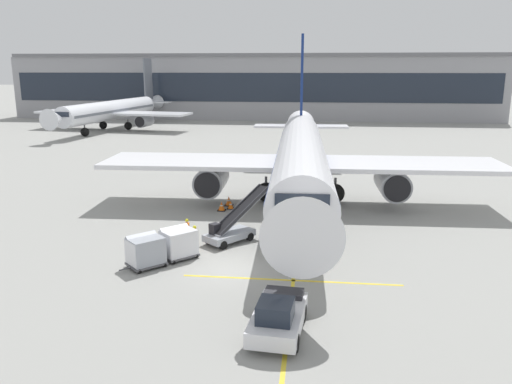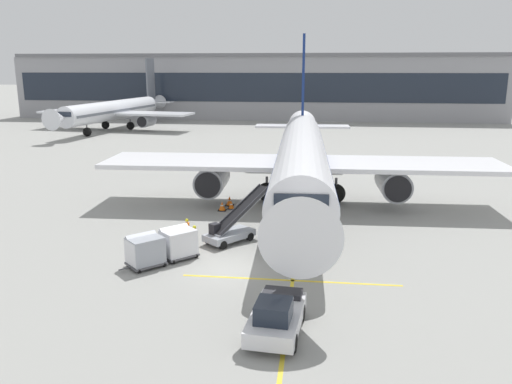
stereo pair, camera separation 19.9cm
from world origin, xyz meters
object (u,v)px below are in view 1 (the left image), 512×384
safety_cone_wingtip (231,205)px  safety_cone_nose_mark (229,201)px  ground_crew_by_carts (187,230)px  baggage_cart_lead (178,242)px  belt_loader (232,228)px  ground_crew_by_loader (195,237)px  safety_cone_engine_keepout (222,206)px  parked_airplane (301,158)px  distant_airplane (113,111)px  pushback_tug (278,316)px  baggage_cart_second (145,250)px

safety_cone_wingtip → safety_cone_nose_mark: 1.05m
ground_crew_by_carts → baggage_cart_lead: bearing=-88.3°
belt_loader → ground_crew_by_loader: belt_loader is taller
ground_crew_by_carts → safety_cone_engine_keepout: ground_crew_by_carts is taller
safety_cone_engine_keepout → belt_loader: bearing=-74.6°
parked_airplane → safety_cone_wingtip: size_ratio=66.00×
safety_cone_wingtip → ground_crew_by_carts: bearing=-98.9°
parked_airplane → baggage_cart_lead: parked_airplane is taller
parked_airplane → distant_airplane: (-36.11, 49.68, -0.49)m
parked_airplane → belt_loader: bearing=-113.0°
pushback_tug → ground_crew_by_loader: bearing=121.6°
belt_loader → safety_cone_wingtip: belt_loader is taller
safety_cone_engine_keepout → pushback_tug: bearing=-72.7°
baggage_cart_lead → ground_crew_by_carts: 2.50m
safety_cone_wingtip → baggage_cart_lead: bearing=-96.6°
ground_crew_by_loader → safety_cone_wingtip: bearing=86.9°
belt_loader → baggage_cart_lead: belt_loader is taller
safety_cone_nose_mark → parked_airplane: bearing=8.8°
baggage_cart_second → safety_cone_engine_keepout: size_ratio=3.39×
parked_airplane → safety_cone_engine_keepout: size_ratio=57.66×
ground_crew_by_loader → baggage_cart_lead: bearing=-124.2°
belt_loader → distant_airplane: bearing=118.1°
baggage_cart_second → baggage_cart_lead: bearing=46.4°
baggage_cart_second → ground_crew_by_carts: size_ratio=1.46×
ground_crew_by_carts → belt_loader: bearing=17.6°
pushback_tug → safety_cone_wingtip: pushback_tug is taller
baggage_cart_second → ground_crew_by_carts: 4.36m
baggage_cart_lead → safety_cone_engine_keepout: baggage_cart_lead is taller
belt_loader → safety_cone_wingtip: (-1.40, 8.05, -0.60)m
baggage_cart_lead → baggage_cart_second: size_ratio=1.00×
pushback_tug → safety_cone_nose_mark: 21.71m
belt_loader → pushback_tug: 12.54m
baggage_cart_second → ground_crew_by_carts: bearing=70.5°
safety_cone_wingtip → safety_cone_nose_mark: size_ratio=0.82×
baggage_cart_lead → ground_crew_by_carts: baggage_cart_lead is taller
pushback_tug → ground_crew_by_carts: 12.92m
baggage_cart_lead → ground_crew_by_loader: baggage_cart_lead is taller
parked_airplane → ground_crew_by_carts: bearing=-122.9°
baggage_cart_lead → baggage_cart_second: 2.22m
belt_loader → ground_crew_by_carts: bearing=-162.4°
parked_airplane → ground_crew_by_carts: size_ratio=24.80×
safety_cone_engine_keepout → safety_cone_nose_mark: (0.33, 1.61, 0.02)m
ground_crew_by_loader → baggage_cart_second: bearing=-130.0°
ground_crew_by_loader → safety_cone_nose_mark: ground_crew_by_loader is taller
ground_crew_by_loader → parked_airplane: bearing=63.1°
parked_airplane → safety_cone_engine_keepout: (-6.28, -2.54, -3.68)m
parked_airplane → pushback_tug: parked_airplane is taller
ground_crew_by_carts → safety_cone_engine_keepout: 8.39m
pushback_tug → distant_airplane: (-35.84, 71.55, 2.73)m
safety_cone_engine_keepout → baggage_cart_lead: bearing=-93.6°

